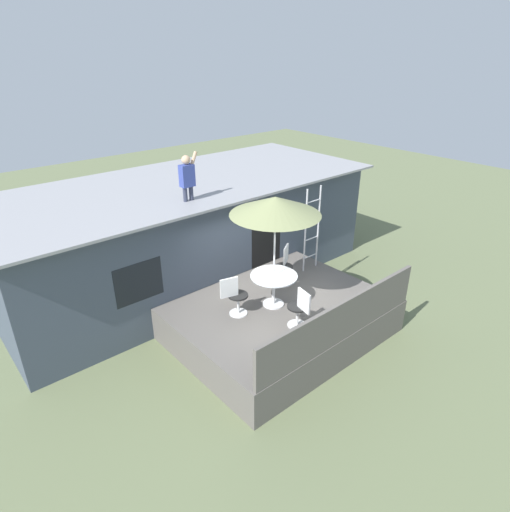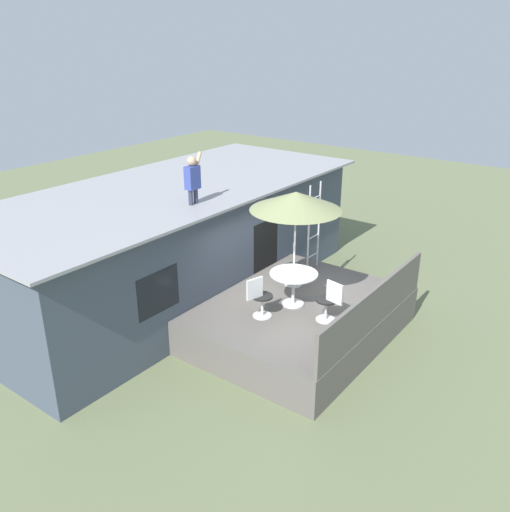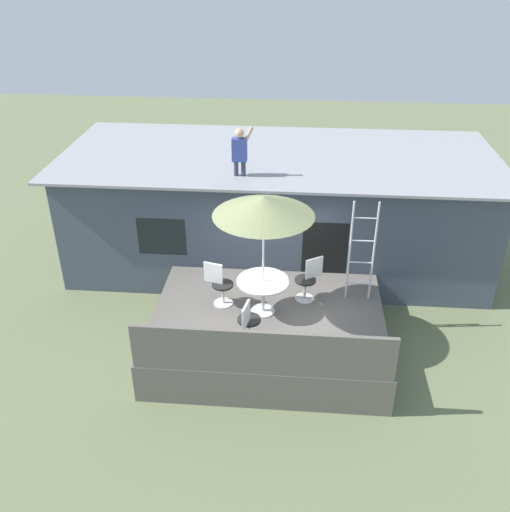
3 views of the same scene
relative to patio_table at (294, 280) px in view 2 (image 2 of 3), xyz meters
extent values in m
plane|color=#66704C|center=(0.12, 0.03, -1.39)|extent=(40.00, 40.00, 0.00)
cube|color=#424C5B|center=(0.12, 3.63, 0.01)|extent=(10.00, 4.00, 2.79)
cube|color=#99999E|center=(0.12, 3.63, 1.43)|extent=(10.50, 4.50, 0.06)
cube|color=black|center=(-2.39, 1.64, 0.16)|extent=(1.10, 0.03, 0.90)
cube|color=black|center=(1.25, 1.64, -0.34)|extent=(1.00, 0.03, 2.00)
cube|color=#605B56|center=(0.12, 0.03, -0.99)|extent=(4.64, 3.86, 0.80)
cube|color=#605B56|center=(0.12, -1.84, -0.14)|extent=(4.54, 0.08, 0.90)
cylinder|color=silver|center=(0.00, 0.00, -0.57)|extent=(0.48, 0.48, 0.03)
cylinder|color=silver|center=(0.00, 0.00, -0.22)|extent=(0.07, 0.07, 0.71)
cylinder|color=silver|center=(0.00, 0.00, 0.14)|extent=(1.04, 1.04, 0.03)
cylinder|color=silver|center=(0.00, 0.00, 0.61)|extent=(0.04, 0.04, 2.40)
cone|color=#8C9360|center=(0.00, 0.00, 1.76)|extent=(1.90, 1.90, 0.38)
cylinder|color=silver|center=(1.70, 0.68, 0.51)|extent=(0.04, 0.04, 2.20)
cylinder|color=silver|center=(2.18, 0.68, 0.51)|extent=(0.04, 0.04, 2.20)
cylinder|color=silver|center=(1.94, 0.68, -0.24)|extent=(0.48, 0.03, 0.03)
cylinder|color=silver|center=(1.94, 0.68, 0.26)|extent=(0.48, 0.03, 0.03)
cylinder|color=silver|center=(1.94, 0.68, 0.76)|extent=(0.48, 0.03, 0.03)
cylinder|color=silver|center=(1.94, 0.68, 1.26)|extent=(0.48, 0.03, 0.03)
cylinder|color=#33384C|center=(-0.76, 2.20, 1.63)|extent=(0.10, 0.10, 0.34)
cylinder|color=#33384C|center=(-0.60, 2.20, 1.63)|extent=(0.10, 0.10, 0.34)
cube|color=#384799|center=(-0.68, 2.20, 2.05)|extent=(0.32, 0.20, 0.50)
sphere|color=tan|center=(-0.68, 2.20, 2.41)|extent=(0.20, 0.20, 0.20)
cylinder|color=tan|center=(-0.50, 2.20, 2.35)|extent=(0.26, 0.08, 0.44)
cylinder|color=silver|center=(-0.83, 0.22, -0.58)|extent=(0.40, 0.40, 0.02)
cylinder|color=silver|center=(-0.83, 0.22, -0.36)|extent=(0.06, 0.06, 0.44)
cylinder|color=black|center=(-0.83, 0.22, -0.13)|extent=(0.44, 0.44, 0.04)
cube|color=silver|center=(-1.03, 0.28, 0.11)|extent=(0.40, 0.14, 0.44)
cylinder|color=silver|center=(0.84, 0.54, -0.58)|extent=(0.40, 0.40, 0.02)
cylinder|color=silver|center=(0.84, 0.54, -0.36)|extent=(0.06, 0.06, 0.44)
cylinder|color=black|center=(0.84, 0.54, -0.13)|extent=(0.44, 0.44, 0.04)
cube|color=silver|center=(1.01, 0.65, 0.11)|extent=(0.36, 0.25, 0.44)
cylinder|color=silver|center=(-0.19, -0.92, -0.58)|extent=(0.40, 0.40, 0.02)
cylinder|color=silver|center=(-0.19, -0.92, -0.36)|extent=(0.06, 0.06, 0.44)
cylinder|color=black|center=(-0.19, -0.92, -0.13)|extent=(0.44, 0.44, 0.04)
cube|color=silver|center=(-0.23, -1.12, 0.11)|extent=(0.12, 0.40, 0.44)
camera|label=1|loc=(-5.78, -6.06, 4.66)|focal=30.44mm
camera|label=2|loc=(-8.95, -5.63, 4.90)|focal=37.93mm
camera|label=3|loc=(0.62, -9.34, 6.06)|focal=39.60mm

